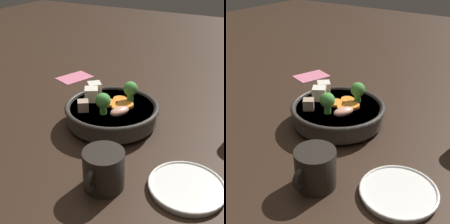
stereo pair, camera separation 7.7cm
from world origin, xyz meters
TOP-DOWN VIEW (x-y plane):
  - ground_plane at (0.00, 0.00)m, footprint 3.00×3.00m
  - stirfry_bowl at (-0.00, -0.00)m, footprint 0.23×0.23m
  - side_saucer at (0.14, 0.24)m, footprint 0.14×0.14m
  - dark_mug at (0.21, 0.10)m, footprint 0.10×0.08m
  - napkin at (-0.21, -0.26)m, footprint 0.13×0.11m

SIDE VIEW (x-z plane):
  - ground_plane at x=0.00m, z-range 0.00..0.00m
  - napkin at x=-0.21m, z-range 0.00..0.00m
  - side_saucer at x=0.14m, z-range 0.00..0.01m
  - stirfry_bowl at x=0.00m, z-range -0.01..0.09m
  - dark_mug at x=0.21m, z-range 0.00..0.08m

